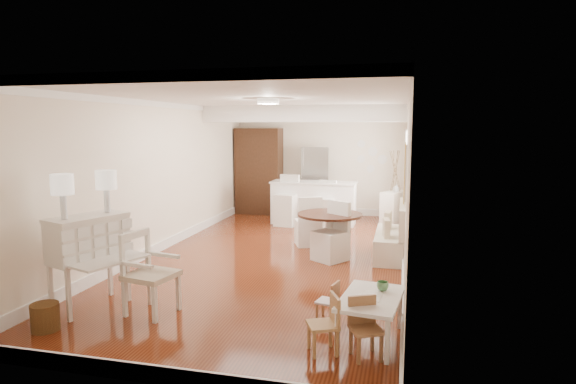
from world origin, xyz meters
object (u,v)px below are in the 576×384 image
at_px(kids_chair_a, 323,324).
at_px(pantry_cabinet, 259,171).
at_px(breakfast_counter, 314,203).
at_px(bar_stool_left, 286,201).
at_px(kids_chair_b, 327,301).
at_px(secretary_bureau, 90,262).
at_px(sideboard, 394,207).
at_px(slip_chair_near, 330,231).
at_px(bar_stool_right, 324,204).
at_px(gustavian_armchair, 151,274).
at_px(wicker_basket, 45,317).
at_px(fridge, 329,182).
at_px(dining_table, 330,235).
at_px(kids_chair_c, 366,329).
at_px(kids_table, 371,319).
at_px(slip_chair_far, 308,220).

height_order(kids_chair_a, pantry_cabinet, pantry_cabinet).
relative_size(breakfast_counter, bar_stool_left, 1.71).
bearing_deg(kids_chair_b, secretary_bureau, -70.66).
bearing_deg(bar_stool_left, sideboard, 28.36).
distance_m(slip_chair_near, pantry_cabinet, 4.97).
bearing_deg(breakfast_counter, secretary_bureau, -106.52).
bearing_deg(bar_stool_right, gustavian_armchair, -86.96).
relative_size(wicker_basket, kids_chair_a, 0.51).
height_order(bar_stool_right, fridge, fridge).
distance_m(kids_chair_a, sideboard, 7.14).
distance_m(secretary_bureau, dining_table, 4.15).
distance_m(breakfast_counter, pantry_cabinet, 2.11).
relative_size(kids_chair_b, pantry_cabinet, 0.22).
xyz_separation_m(kids_chair_b, pantry_cabinet, (-2.95, 6.86, 0.90)).
height_order(pantry_cabinet, fridge, pantry_cabinet).
bearing_deg(pantry_cabinet, bar_stool_right, -34.53).
height_order(kids_chair_b, bar_stool_left, bar_stool_left).
bearing_deg(breakfast_counter, kids_chair_c, -74.96).
height_order(kids_chair_b, slip_chair_near, slip_chair_near).
xyz_separation_m(kids_table, bar_stool_right, (-1.48, 5.92, 0.29)).
distance_m(gustavian_armchair, breakfast_counter, 6.14).
relative_size(kids_chair_c, sideboard, 0.76).
bearing_deg(kids_chair_a, pantry_cabinet, 177.27).
xyz_separation_m(kids_chair_b, slip_chair_far, (-0.96, 3.65, 0.25)).
height_order(bar_stool_right, pantry_cabinet, pantry_cabinet).
xyz_separation_m(kids_table, slip_chair_near, (-0.92, 3.11, 0.26)).
bearing_deg(kids_chair_a, breakfast_counter, 167.16).
bearing_deg(dining_table, fridge, 99.16).
height_order(breakfast_counter, fridge, fridge).
relative_size(kids_chair_a, breakfast_counter, 0.30).
bearing_deg(slip_chair_near, dining_table, 136.31).
xyz_separation_m(secretary_bureau, wicker_basket, (-0.07, -0.75, -0.45)).
bearing_deg(slip_chair_far, pantry_cabinet, -80.40).
height_order(breakfast_counter, bar_stool_right, bar_stool_right).
relative_size(kids_table, kids_chair_a, 1.63).
relative_size(slip_chair_far, fridge, 0.55).
relative_size(dining_table, bar_stool_right, 1.07).
bearing_deg(secretary_bureau, bar_stool_left, 98.08).
bearing_deg(kids_table, breakfast_counter, 106.12).
height_order(slip_chair_far, breakfast_counter, breakfast_counter).
height_order(wicker_basket, bar_stool_right, bar_stool_right).
relative_size(secretary_bureau, sideboard, 1.48).
distance_m(pantry_cabinet, sideboard, 3.73).
bearing_deg(slip_chair_near, sideboard, 109.17).
bearing_deg(bar_stool_right, kids_table, -60.69).
relative_size(kids_table, dining_table, 0.88).
bearing_deg(dining_table, bar_stool_right, 101.37).
bearing_deg(secretary_bureau, dining_table, 70.70).
height_order(kids_chair_c, slip_chair_far, slip_chair_far).
bearing_deg(secretary_bureau, fridge, 94.37).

